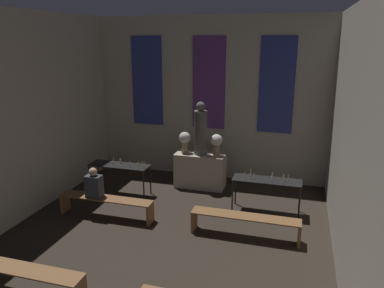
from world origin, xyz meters
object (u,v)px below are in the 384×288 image
Objects in this scene: flower_vase_left at (185,140)px; candle_rack_left at (120,168)px; person_seated at (94,184)px; candle_rack_right at (267,183)px; pew_back_left at (106,203)px; altar at (200,170)px; pew_second_left at (19,274)px; statue at (200,130)px; flower_vase_right at (216,143)px; pew_back_right at (245,221)px.

flower_vase_left reaches higher than candle_rack_left.
candle_rack_right is at bearing 19.30° from person_seated.
candle_rack_left is 1.38m from pew_back_left.
person_seated is at bearing -160.70° from candle_rack_right.
altar is at bearing 51.88° from person_seated.
candle_rack_left is at bearing 90.79° from person_seated.
pew_second_left is at bearing -130.26° from candle_rack_right.
statue reaches higher than candle_rack_right.
candle_rack_right is 5.36m from pew_second_left.
candle_rack_left is at bearing -143.64° from flower_vase_left.
person_seated is at bearing -128.12° from altar.
pew_back_left is (-2.02, -2.36, -0.94)m from flower_vase_right.
person_seated is (-0.27, 0.00, 0.42)m from pew_back_left.
altar is 1.96× the size of person_seated.
person_seated is (-1.41, -2.36, -0.52)m from flower_vase_left.
flower_vase_left is at bearing 64.14° from pew_back_left.
pew_back_left is at bearing 90.00° from pew_second_left.
candle_rack_left reaches higher than pew_back_right.
pew_second_left is at bearing -85.97° from candle_rack_left.
pew_back_left is (-3.46, -1.31, -0.36)m from candle_rack_right.
person_seated reaches higher than pew_second_left.
pew_back_right is 3.22× the size of person_seated.
person_seated is (-3.73, -1.31, 0.06)m from candle_rack_right.
candle_rack_right is 3.95m from person_seated.
altar is 1.12m from statue.
pew_back_right is (2.02, -2.36, -0.94)m from flower_vase_left.
flower_vase_right is 3.33m from person_seated.
flower_vase_right is 1.88m from candle_rack_right.
candle_rack_left is 0.71× the size of pew_second_left.
candle_rack_left reaches higher than pew_second_left.
flower_vase_left is at bearing 130.55° from pew_back_right.
flower_vase_right reaches higher than pew_second_left.
flower_vase_left is 0.37× the size of candle_rack_left.
altar is at bearing 0.00° from flower_vase_left.
flower_vase_right is at bearing 24.55° from candle_rack_left.
flower_vase_left is 0.26× the size of pew_second_left.
pew_back_left is at bearing -159.32° from candle_rack_right.
candle_rack_right is 0.71× the size of pew_second_left.
flower_vase_left is at bearing -180.00° from statue.
flower_vase_right is at bearing 115.86° from pew_back_right.
person_seated is at bearing -134.13° from flower_vase_right.
pew_second_left is 3.22× the size of person_seated.
candle_rack_right reaches higher than pew_back_left.
flower_vase_right is 0.26× the size of pew_second_left.
statue is at bearing 180.00° from flower_vase_right.
candle_rack_left is (-1.87, -1.05, -0.88)m from statue.
candle_rack_right reaches higher than altar.
pew_back_left and pew_back_right have the same top height.
flower_vase_left reaches higher than candle_rack_right.
flower_vase_right reaches higher than candle_rack_right.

